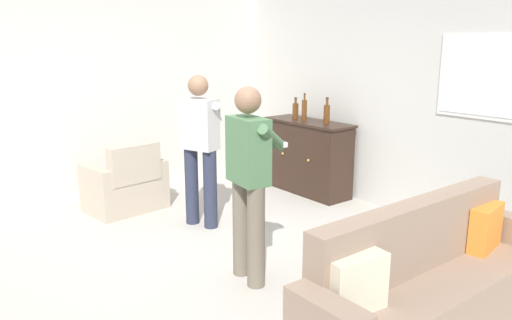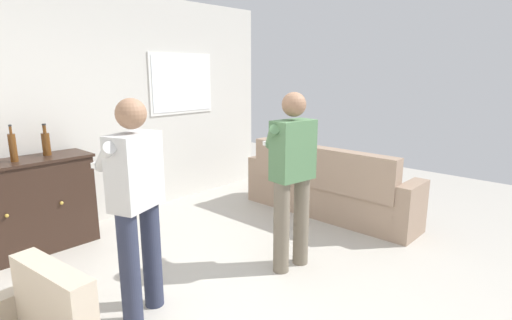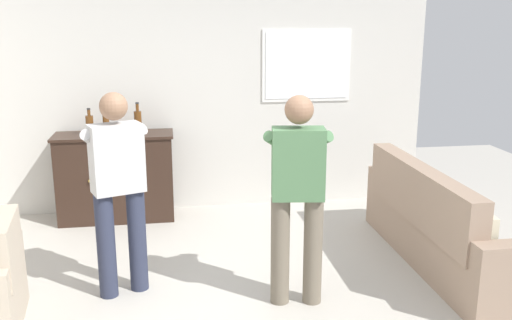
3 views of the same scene
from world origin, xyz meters
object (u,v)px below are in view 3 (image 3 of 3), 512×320
at_px(bottle_spirits_clear, 138,121).
at_px(person_standing_right, 298,190).
at_px(sideboard_cabinet, 116,177).
at_px(bottle_wine_green, 106,121).
at_px(person_standing_left, 118,184).
at_px(couch, 434,227).
at_px(bottle_liquor_amber, 90,125).

distance_m(bottle_spirits_clear, person_standing_right, 2.61).
height_order(sideboard_cabinet, bottle_wine_green, bottle_wine_green).
bearing_deg(person_standing_left, bottle_spirits_clear, 87.52).
xyz_separation_m(bottle_spirits_clear, person_standing_right, (1.31, -2.25, -0.18)).
distance_m(bottle_spirits_clear, person_standing_left, 1.88).
bearing_deg(couch, bottle_wine_green, 151.67).
bearing_deg(bottle_spirits_clear, bottle_liquor_amber, -170.89).
xyz_separation_m(bottle_spirits_clear, person_standing_left, (-0.08, -1.87, -0.18)).
distance_m(sideboard_cabinet, person_standing_right, 2.74).
height_order(sideboard_cabinet, bottle_liquor_amber, bottle_liquor_amber).
bearing_deg(person_standing_right, couch, 20.11).
xyz_separation_m(sideboard_cabinet, person_standing_right, (1.58, -2.20, 0.44)).
xyz_separation_m(sideboard_cabinet, bottle_spirits_clear, (0.27, 0.06, 0.62)).
bearing_deg(sideboard_cabinet, bottle_wine_green, -158.66).
xyz_separation_m(couch, bottle_spirits_clear, (-2.73, 1.73, 0.76)).
relative_size(bottle_wine_green, person_standing_left, 0.22).
relative_size(couch, bottle_wine_green, 6.45).
bearing_deg(bottle_spirits_clear, bottle_wine_green, -166.27).
bearing_deg(bottle_spirits_clear, couch, -32.46).
height_order(bottle_wine_green, person_standing_left, person_standing_left).
bearing_deg(person_standing_right, bottle_wine_green, 127.10).
height_order(bottle_liquor_amber, bottle_spirits_clear, bottle_spirits_clear).
relative_size(bottle_wine_green, bottle_liquor_amber, 1.24).
distance_m(person_standing_left, person_standing_right, 1.44).
relative_size(person_standing_left, person_standing_right, 1.00).
xyz_separation_m(couch, person_standing_left, (-2.81, -0.14, 0.59)).
xyz_separation_m(sideboard_cabinet, person_standing_left, (0.19, -1.82, 0.44)).
distance_m(couch, sideboard_cabinet, 3.44).
bearing_deg(person_standing_left, sideboard_cabinet, 95.97).
distance_m(sideboard_cabinet, person_standing_left, 1.88).
bearing_deg(couch, person_standing_left, -177.14).
distance_m(sideboard_cabinet, bottle_wine_green, 0.64).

